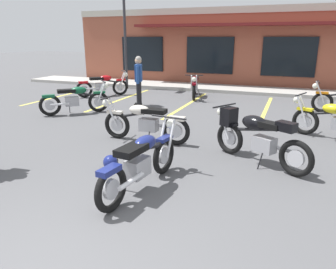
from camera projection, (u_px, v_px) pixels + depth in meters
The scene contains 13 objects.
ground_plane at pixel (177, 153), 6.53m from camera, with size 80.00×80.00×0.00m, color #515154.
sidewalk_kerb at pixel (242, 90), 14.04m from camera, with size 22.00×1.80×0.14m, color #A8A59E.
brick_storefront_building at pixel (255, 47), 16.90m from camera, with size 17.75×6.23×3.61m.
painted_stall_lines at pixel (225, 107), 10.85m from camera, with size 13.40×4.80×0.01m.
motorcycle_foreground_classic at pixel (141, 161), 4.84m from camera, with size 0.71×2.11×0.98m.
motorcycle_red_sportbike at pixel (256, 135), 5.91m from camera, with size 1.89×1.30×0.98m.
motorcycle_black_cruiser at pixel (195, 85), 12.52m from camera, with size 0.90×2.07×0.98m.
motorcycle_blue_standard at pixel (75, 99), 9.77m from camera, with size 1.68×1.62×0.98m.
motorcycle_green_cafe_racer at pixel (103, 85), 12.72m from camera, with size 1.65×1.66×0.98m.
motorcycle_cream_vintage at pixel (144, 122), 7.13m from camera, with size 2.11×0.66×0.98m.
person_in_shorts_foreground at pixel (139, 78), 10.79m from camera, with size 0.37×0.60×1.68m.
helmet_on_pavement at pixel (110, 162), 5.70m from camera, with size 0.26×0.26×0.26m.
parking_lot_lamp_post at pixel (123, 8), 13.75m from camera, with size 0.24×0.76×5.45m.
Camera 1 is at (2.05, -1.78, 2.26)m, focal length 34.19 mm.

